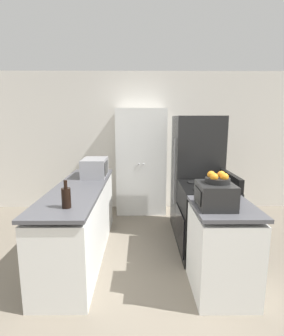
# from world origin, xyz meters

# --- Properties ---
(ground_plane) EXTENTS (14.00, 14.00, 0.00)m
(ground_plane) POSITION_xyz_m (0.00, 0.00, 0.00)
(ground_plane) COLOR slate
(wall_back) EXTENTS (7.00, 0.06, 2.60)m
(wall_back) POSITION_xyz_m (0.00, 3.11, 1.30)
(wall_back) COLOR silver
(wall_back) RESTS_ON ground_plane
(counter_left) EXTENTS (0.60, 2.23, 0.91)m
(counter_left) POSITION_xyz_m (-0.79, 1.22, 0.44)
(counter_left) COLOR silver
(counter_left) RESTS_ON ground_plane
(counter_right) EXTENTS (0.60, 0.72, 0.91)m
(counter_right) POSITION_xyz_m (0.79, 0.46, 0.44)
(counter_right) COLOR silver
(counter_right) RESTS_ON ground_plane
(pantry_cabinet) EXTENTS (0.90, 0.51, 1.92)m
(pantry_cabinet) POSITION_xyz_m (-0.01, 2.82, 0.96)
(pantry_cabinet) COLOR white
(pantry_cabinet) RESTS_ON ground_plane
(stove) EXTENTS (0.66, 0.75, 1.07)m
(stove) POSITION_xyz_m (0.81, 1.21, 0.46)
(stove) COLOR black
(stove) RESTS_ON ground_plane
(refrigerator) EXTENTS (0.71, 0.70, 1.78)m
(refrigerator) POSITION_xyz_m (0.83, 1.98, 0.89)
(refrigerator) COLOR black
(refrigerator) RESTS_ON ground_plane
(microwave) EXTENTS (0.34, 0.50, 0.26)m
(microwave) POSITION_xyz_m (-0.69, 1.80, 1.04)
(microwave) COLOR #939399
(microwave) RESTS_ON counter_left
(wine_bottle) EXTENTS (0.09, 0.09, 0.27)m
(wine_bottle) POSITION_xyz_m (-0.72, 0.42, 1.01)
(wine_bottle) COLOR black
(wine_bottle) RESTS_ON counter_left
(toaster_oven) EXTENTS (0.34, 0.37, 0.23)m
(toaster_oven) POSITION_xyz_m (0.68, 0.43, 1.02)
(toaster_oven) COLOR black
(toaster_oven) RESTS_ON counter_right
(fruit_bowl) EXTENTS (0.23, 0.23, 0.11)m
(fruit_bowl) POSITION_xyz_m (0.70, 0.44, 1.18)
(fruit_bowl) COLOR black
(fruit_bowl) RESTS_ON toaster_oven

